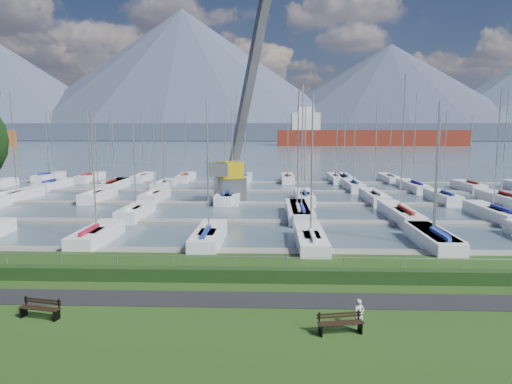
{
  "coord_description": "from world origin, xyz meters",
  "views": [
    {
      "loc": [
        1.21,
        -23.27,
        7.87
      ],
      "look_at": [
        0.0,
        12.0,
        3.0
      ],
      "focal_mm": 32.0,
      "sensor_mm": 36.0,
      "label": 1
    }
  ],
  "objects_px": {
    "bench_right": "(340,323)",
    "person": "(359,311)",
    "crane": "(234,151)",
    "bench_left": "(41,308)"
  },
  "relations": [
    {
      "from": "bench_left",
      "to": "person",
      "type": "bearing_deg",
      "value": 10.22
    },
    {
      "from": "bench_right",
      "to": "crane",
      "type": "xyz_separation_m",
      "value": [
        -6.98,
        35.81,
        4.91
      ]
    },
    {
      "from": "bench_right",
      "to": "person",
      "type": "distance_m",
      "value": 1.16
    },
    {
      "from": "bench_right",
      "to": "person",
      "type": "xyz_separation_m",
      "value": [
        0.87,
        0.74,
        0.21
      ]
    },
    {
      "from": "bench_left",
      "to": "crane",
      "type": "bearing_deg",
      "value": 92.74
    },
    {
      "from": "bench_right",
      "to": "crane",
      "type": "distance_m",
      "value": 36.81
    },
    {
      "from": "bench_left",
      "to": "crane",
      "type": "xyz_separation_m",
      "value": [
        5.36,
        34.77,
        4.91
      ]
    },
    {
      "from": "bench_right",
      "to": "person",
      "type": "relative_size",
      "value": 1.47
    },
    {
      "from": "bench_right",
      "to": "crane",
      "type": "bearing_deg",
      "value": 90.44
    },
    {
      "from": "person",
      "to": "bench_left",
      "type": "bearing_deg",
      "value": 155.6
    }
  ]
}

